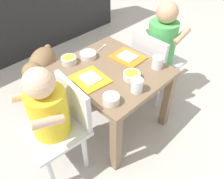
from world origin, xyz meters
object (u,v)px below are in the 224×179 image
at_px(seated_child_right, 161,43).
at_px(cereal_bowl_right_side, 69,60).
at_px(dog, 41,65).
at_px(dining_table, 112,80).
at_px(food_tray_left, 90,79).
at_px(spoon_by_left_tray, 103,47).
at_px(food_tray_right, 128,57).
at_px(veggie_bowl_near, 132,75).
at_px(veggie_bowl_far, 88,55).
at_px(water_cup_left, 157,63).
at_px(cereal_bowl_left_side, 111,99).
at_px(seated_child_left, 51,112).
at_px(water_cup_right, 137,86).

distance_m(seated_child_right, cereal_bowl_right_side, 0.60).
xyz_separation_m(seated_child_right, dog, (-0.55, 0.62, -0.21)).
bearing_deg(dog, dining_table, -77.79).
relative_size(dining_table, food_tray_left, 2.85).
distance_m(dining_table, spoon_by_left_tray, 0.26).
height_order(food_tray_left, food_tray_right, same).
bearing_deg(spoon_by_left_tray, seated_child_right, -38.97).
bearing_deg(veggie_bowl_near, veggie_bowl_far, 94.84).
bearing_deg(dog, spoon_by_left_tray, -56.33).
height_order(water_cup_left, cereal_bowl_right_side, water_cup_left).
relative_size(seated_child_right, food_tray_right, 3.67).
xyz_separation_m(dining_table, spoon_by_left_tray, (0.13, 0.21, 0.08)).
bearing_deg(veggie_bowl_far, water_cup_left, -60.11).
xyz_separation_m(dining_table, seated_child_right, (0.42, -0.03, 0.08)).
height_order(food_tray_right, cereal_bowl_left_side, cereal_bowl_left_side).
xyz_separation_m(seated_child_left, food_tray_right, (0.56, 0.04, 0.02)).
height_order(seated_child_right, cereal_bowl_left_side, seated_child_right).
distance_m(water_cup_right, veggie_bowl_near, 0.10).
relative_size(seated_child_left, cereal_bowl_left_side, 8.33).
bearing_deg(food_tray_right, cereal_bowl_left_side, -149.56).
relative_size(seated_child_right, spoon_by_left_tray, 7.01).
bearing_deg(seated_child_right, veggie_bowl_far, 153.66).
bearing_deg(seated_child_right, cereal_bowl_right_side, 155.64).
xyz_separation_m(water_cup_right, veggie_bowl_far, (0.03, 0.40, -0.01)).
distance_m(dining_table, water_cup_left, 0.27).
height_order(dog, water_cup_right, water_cup_right).
height_order(dog, food_tray_left, food_tray_left).
bearing_deg(food_tray_left, seated_child_right, -4.29).
height_order(water_cup_left, veggie_bowl_far, water_cup_left).
relative_size(dog, water_cup_right, 5.50).
height_order(seated_child_left, dog, seated_child_left).
distance_m(seated_child_left, cereal_bowl_left_side, 0.28).
relative_size(seated_child_left, water_cup_left, 9.83).
xyz_separation_m(seated_child_left, water_cup_left, (0.61, -0.14, 0.04)).
xyz_separation_m(cereal_bowl_left_side, spoon_by_left_tray, (0.32, 0.39, -0.02)).
bearing_deg(dog, food_tray_right, -64.54).
xyz_separation_m(water_cup_right, spoon_by_left_tray, (0.17, 0.42, -0.03)).
height_order(water_cup_right, spoon_by_left_tray, water_cup_right).
bearing_deg(veggie_bowl_near, water_cup_right, -125.37).
xyz_separation_m(water_cup_left, water_cup_right, (-0.23, -0.05, 0.00)).
height_order(dog, cereal_bowl_right_side, cereal_bowl_right_side).
height_order(dining_table, seated_child_left, seated_child_left).
relative_size(dining_table, spoon_by_left_tray, 5.67).
xyz_separation_m(dog, spoon_by_left_tray, (0.26, -0.38, 0.20)).
distance_m(seated_child_right, veggie_bowl_near, 0.42).
bearing_deg(food_tray_right, veggie_bowl_far, 132.92).
bearing_deg(seated_child_left, veggie_bowl_far, 27.42).
relative_size(food_tray_left, water_cup_left, 2.96).
relative_size(water_cup_left, veggie_bowl_far, 0.68).
distance_m(water_cup_left, water_cup_right, 0.24).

